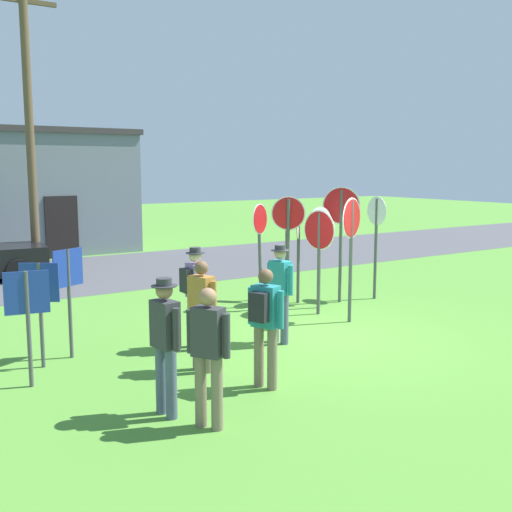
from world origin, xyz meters
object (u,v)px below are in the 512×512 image
(stop_sign_nearest, at_px, (351,237))
(stop_sign_rear_right, at_px, (287,234))
(stop_sign_center_cluster, at_px, (319,239))
(person_in_dark_shirt, at_px, (195,290))
(stop_sign_tallest, at_px, (260,238))
(info_panel_middle, at_px, (69,283))
(person_in_blue, at_px, (208,350))
(stop_sign_far_back, at_px, (288,232))
(person_with_sunhat, at_px, (202,309))
(person_near_signs, at_px, (280,288))
(stop_sign_low_front, at_px, (376,231))
(info_panel_leftmost, at_px, (27,308))
(stop_sign_rear_left, at_px, (298,243))
(person_on_left, at_px, (265,320))
(person_holding_notes, at_px, (165,339))
(utility_pole, at_px, (29,124))
(stop_sign_leaning_left, at_px, (341,223))
(info_panel_rightmost, at_px, (40,296))

(stop_sign_nearest, height_order, stop_sign_rear_right, stop_sign_nearest)
(stop_sign_center_cluster, xyz_separation_m, person_in_dark_shirt, (-3.69, -1.23, -0.52))
(stop_sign_tallest, height_order, info_panel_middle, stop_sign_tallest)
(person_in_blue, bearing_deg, stop_sign_far_back, 45.37)
(stop_sign_far_back, bearing_deg, person_with_sunhat, -143.15)
(stop_sign_nearest, bearing_deg, person_near_signs, -167.94)
(stop_sign_low_front, relative_size, person_with_sunhat, 1.42)
(info_panel_leftmost, bearing_deg, person_near_signs, -2.00)
(stop_sign_rear_left, bearing_deg, person_on_left, -131.97)
(info_panel_leftmost, bearing_deg, stop_sign_tallest, 23.79)
(stop_sign_tallest, relative_size, person_near_signs, 1.31)
(stop_sign_nearest, relative_size, stop_sign_tallest, 1.09)
(stop_sign_center_cluster, bearing_deg, info_panel_leftmost, -166.18)
(person_in_dark_shirt, bearing_deg, info_panel_leftmost, -172.60)
(stop_sign_nearest, distance_m, info_panel_middle, 5.40)
(person_in_blue, bearing_deg, stop_sign_low_front, 31.85)
(person_with_sunhat, distance_m, person_holding_notes, 1.73)
(stop_sign_far_back, bearing_deg, person_near_signs, -129.18)
(utility_pole, distance_m, stop_sign_nearest, 10.38)
(stop_sign_nearest, distance_m, person_in_blue, 5.63)
(stop_sign_leaning_left, distance_m, info_panel_leftmost, 7.49)
(person_near_signs, distance_m, info_panel_leftmost, 4.19)
(stop_sign_far_back, bearing_deg, info_panel_middle, -169.68)
(stop_sign_nearest, height_order, person_near_signs, stop_sign_nearest)
(person_with_sunhat, bearing_deg, person_in_blue, -116.22)
(stop_sign_center_cluster, distance_m, person_with_sunhat, 4.77)
(utility_pole, xyz_separation_m, stop_sign_far_back, (3.45, -7.67, -2.60))
(utility_pole, xyz_separation_m, person_on_left, (0.28, -11.46, -3.29))
(person_in_blue, height_order, person_on_left, same)
(stop_sign_tallest, xyz_separation_m, person_in_dark_shirt, (-2.69, -2.05, -0.52))
(person_near_signs, relative_size, person_in_blue, 1.03)
(stop_sign_leaning_left, relative_size, person_on_left, 1.56)
(stop_sign_rear_left, distance_m, stop_sign_far_back, 0.67)
(person_near_signs, height_order, info_panel_rightmost, person_near_signs)
(info_panel_rightmost, bearing_deg, person_in_dark_shirt, -9.74)
(person_with_sunhat, xyz_separation_m, person_in_dark_shirt, (0.45, 1.08, 0.06))
(stop_sign_low_front, xyz_separation_m, person_near_signs, (-3.99, -1.76, -0.62))
(stop_sign_rear_right, bearing_deg, person_in_dark_shirt, -146.92)
(stop_sign_far_back, height_order, person_holding_notes, stop_sign_far_back)
(person_near_signs, height_order, person_in_dark_shirt, same)
(person_holding_notes, height_order, info_panel_rightmost, person_holding_notes)
(stop_sign_rear_left, height_order, stop_sign_rear_right, stop_sign_rear_right)
(stop_sign_nearest, distance_m, person_on_left, 4.17)
(person_with_sunhat, distance_m, info_panel_leftmost, 2.46)
(utility_pole, xyz_separation_m, stop_sign_nearest, (3.78, -9.32, -2.57))
(person_in_blue, height_order, info_panel_leftmost, person_in_blue)
(person_with_sunhat, distance_m, info_panel_rightmost, 2.49)
(utility_pole, height_order, info_panel_leftmost, utility_pole)
(stop_sign_nearest, bearing_deg, stop_sign_far_back, 101.27)
(stop_sign_tallest, distance_m, stop_sign_low_front, 2.82)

